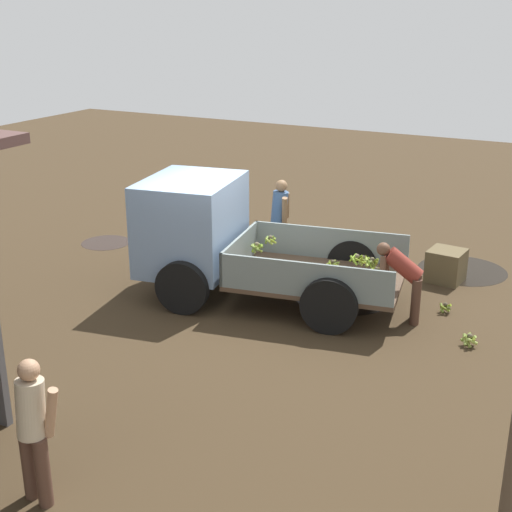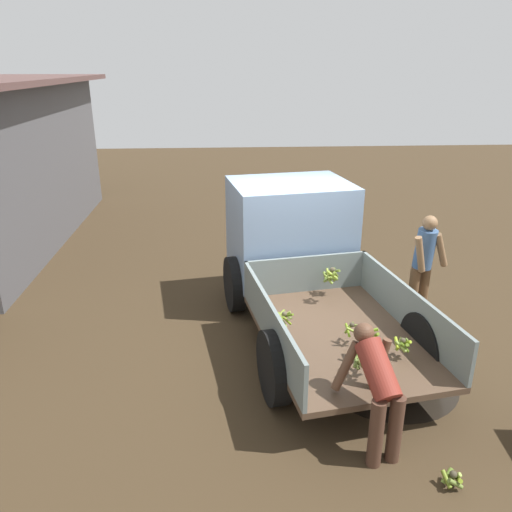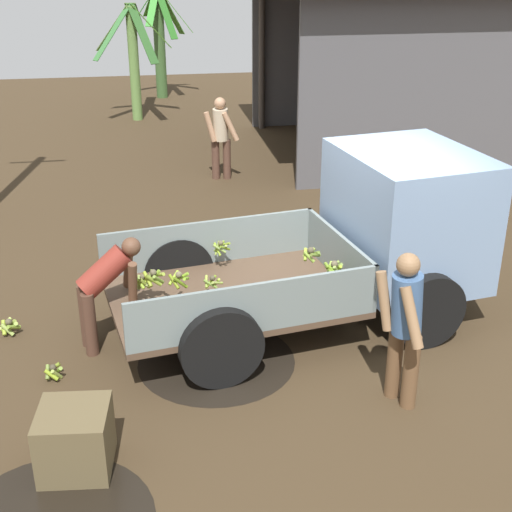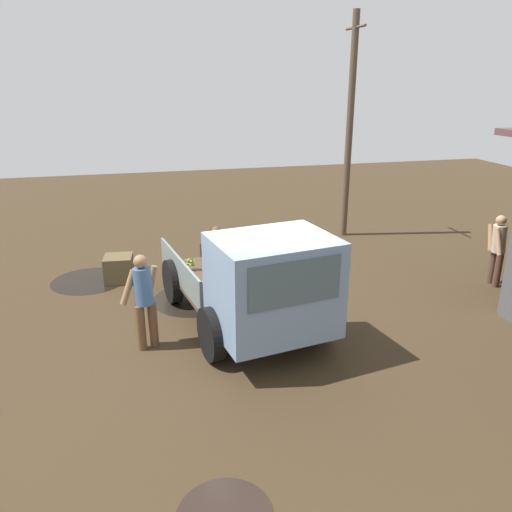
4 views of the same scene
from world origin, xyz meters
The scene contains 8 objects.
ground centered at (0.00, 0.00, 0.00)m, with size 36.00×36.00×0.00m, color #392B1B.
mud_patch_0 centered at (-1.90, -1.00, 0.00)m, with size 1.82×1.82×0.01m, color black.
mud_patch_1 centered at (3.83, -1.44, 0.00)m, with size 1.08×1.08×0.01m, color black.
cargo_truck centered at (0.25, -0.07, 1.11)m, with size 4.80×2.80×2.09m.
banana_palm_0 centered at (12.35, 8.05, 1.40)m, with size 2.24×2.60×2.53m.
person_foreground_visitor centered at (-0.11, -2.09, 0.95)m, with size 0.51×0.72×1.71m.
person_worker_loading centered at (-3.13, -0.44, 0.79)m, with size 0.79×0.70×1.34m.
banana_bunch_on_ground_0 centered at (-3.72, -1.08, 0.11)m, with size 0.21×0.21×0.19m.
Camera 2 is at (-7.38, 1.10, 3.91)m, focal length 35.00 mm.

